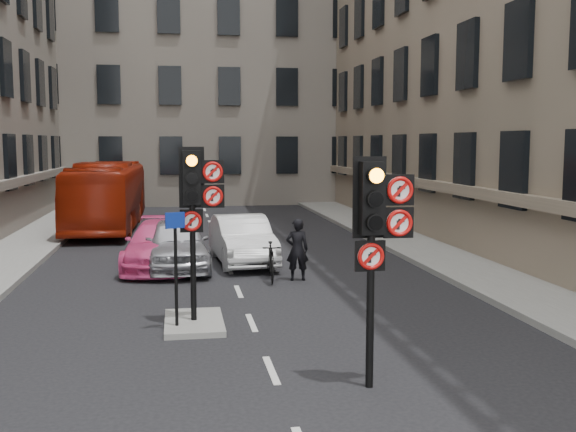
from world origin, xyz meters
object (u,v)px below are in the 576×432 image
object	(u,v)px
car_pink	(160,245)
motorcycle	(271,262)
signal_near	(377,222)
car_silver	(177,244)
bus_red	(108,195)
signal_far	(196,196)
info_sign	(176,253)
car_white	(242,240)
motorcyclist	(297,250)

from	to	relation	value
car_pink	motorcycle	size ratio (longest dim) A/B	2.77
signal_near	motorcycle	distance (m)	8.54
car_silver	bus_red	distance (m)	10.50
car_pink	motorcycle	bearing A→B (deg)	-34.18
signal_far	info_sign	bearing A→B (deg)	-137.64
car_white	info_sign	bearing A→B (deg)	-109.54
signal_far	info_sign	size ratio (longest dim) A/B	1.56
signal_far	car_pink	xyz separation A→B (m)	(-0.91, 6.69, -2.00)
signal_near	signal_far	bearing A→B (deg)	123.02
motorcycle	motorcyclist	size ratio (longest dim) A/B	1.01
info_sign	signal_far	bearing A→B (deg)	23.00
signal_near	bus_red	world-z (taller)	signal_near
car_white	bus_red	world-z (taller)	bus_red
info_sign	signal_near	bearing A→B (deg)	-69.24
signal_far	car_silver	xyz separation A→B (m)	(-0.42, 6.38, -1.94)
signal_far	info_sign	world-z (taller)	signal_far
car_pink	signal_near	bearing A→B (deg)	-67.39
signal_near	info_sign	distance (m)	4.81
motorcyclist	motorcycle	bearing A→B (deg)	-6.21
signal_near	car_white	bearing A→B (deg)	95.17
motorcycle	signal_near	bearing A→B (deg)	-82.19
car_pink	motorcyclist	distance (m)	4.53
signal_near	motorcycle	xyz separation A→B (m)	(-0.48, 8.27, -2.06)
car_silver	car_pink	size ratio (longest dim) A/B	0.94
signal_near	car_white	world-z (taller)	signal_near
motorcyclist	car_silver	bearing A→B (deg)	-31.67
signal_near	car_white	size ratio (longest dim) A/B	0.79
signal_far	motorcyclist	world-z (taller)	signal_far
car_pink	signal_far	bearing A→B (deg)	-77.82
car_pink	info_sign	distance (m)	7.17
signal_far	car_white	distance (m)	7.51
signal_near	signal_far	xyz separation A→B (m)	(-2.60, 4.00, 0.12)
car_silver	car_pink	bearing A→B (deg)	144.78
car_silver	motorcycle	xyz separation A→B (m)	(2.55, -2.11, -0.25)
signal_near	info_sign	size ratio (longest dim) A/B	1.56
bus_red	motorcyclist	world-z (taller)	bus_red
signal_far	car_silver	distance (m)	6.68
motorcycle	motorcyclist	xyz separation A→B (m)	(0.71, -0.11, 0.33)
car_silver	info_sign	bearing A→B (deg)	-92.44
signal_near	car_pink	size ratio (longest dim) A/B	0.74
signal_far	car_white	bearing A→B (deg)	77.26
signal_far	car_white	xyz separation A→B (m)	(1.60, 7.07, -1.96)
car_pink	info_sign	bearing A→B (deg)	-81.74
motorcyclist	info_sign	xyz separation A→B (m)	(-3.27, -4.56, 0.75)
car_white	bus_red	distance (m)	10.63
signal_near	info_sign	bearing A→B (deg)	130.12
motorcycle	motorcyclist	distance (m)	0.79
signal_far	car_pink	size ratio (longest dim) A/B	0.74
car_pink	car_silver	bearing A→B (deg)	-28.44
car_white	car_pink	distance (m)	2.54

